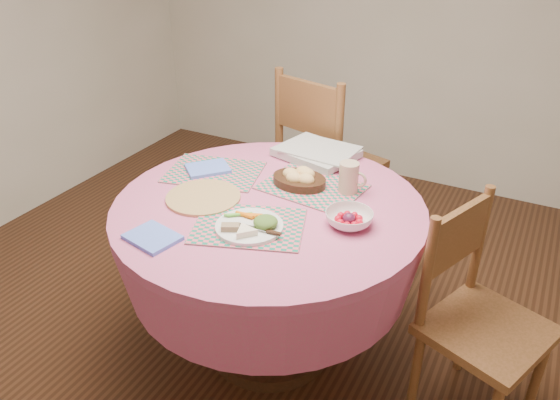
{
  "coord_description": "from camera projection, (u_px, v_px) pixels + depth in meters",
  "views": [
    {
      "loc": [
        0.91,
        -1.64,
        1.81
      ],
      "look_at": [
        0.05,
        0.0,
        0.78
      ],
      "focal_mm": 35.0,
      "sensor_mm": 36.0,
      "label": 1
    }
  ],
  "objects": [
    {
      "name": "placemat_back",
      "position": [
        312.0,
        187.0,
        2.27
      ],
      "size": [
        0.43,
        0.35,
        0.01
      ],
      "primitive_type": "cube",
      "rotation": [
        0.0,
        0.0,
        -0.12
      ],
      "color": "#147259",
      "rests_on": "dining_table"
    },
    {
      "name": "placemat_front",
      "position": [
        249.0,
        226.0,
        2.0
      ],
      "size": [
        0.48,
        0.42,
        0.01
      ],
      "primitive_type": "cube",
      "rotation": [
        0.0,
        0.0,
        0.34
      ],
      "color": "#147259",
      "rests_on": "dining_table"
    },
    {
      "name": "chair_back",
      "position": [
        324.0,
        159.0,
        3.0
      ],
      "size": [
        0.59,
        0.57,
        1.05
      ],
      "rotation": [
        0.0,
        0.0,
        2.88
      ],
      "color": "brown",
      "rests_on": "ground"
    },
    {
      "name": "placemat_left",
      "position": [
        214.0,
        172.0,
        2.39
      ],
      "size": [
        0.46,
        0.39,
        0.01
      ],
      "primitive_type": "cube",
      "rotation": [
        0.0,
        0.0,
        0.24
      ],
      "color": "#147259",
      "rests_on": "dining_table"
    },
    {
      "name": "latte_mug",
      "position": [
        349.0,
        178.0,
        2.2
      ],
      "size": [
        0.12,
        0.08,
        0.13
      ],
      "color": "tan",
      "rests_on": "placemat_back"
    },
    {
      "name": "newspaper_stack",
      "position": [
        317.0,
        152.0,
        2.52
      ],
      "size": [
        0.39,
        0.34,
        0.04
      ],
      "rotation": [
        0.0,
        0.0,
        -0.24
      ],
      "color": "silver",
      "rests_on": "dining_table"
    },
    {
      "name": "bread_bowl",
      "position": [
        300.0,
        178.0,
        2.27
      ],
      "size": [
        0.23,
        0.23,
        0.08
      ],
      "color": "black",
      "rests_on": "placemat_back"
    },
    {
      "name": "napkin_far",
      "position": [
        208.0,
        168.0,
        2.4
      ],
      "size": [
        0.22,
        0.23,
        0.01
      ],
      "primitive_type": "cube",
      "rotation": [
        0.0,
        0.0,
        0.84
      ],
      "color": "#5C7DEE",
      "rests_on": "placemat_left"
    },
    {
      "name": "ground",
      "position": [
        270.0,
        345.0,
        2.52
      ],
      "size": [
        4.0,
        4.0,
        0.0
      ],
      "primitive_type": "plane",
      "color": "#331C0F",
      "rests_on": "ground"
    },
    {
      "name": "chair_right",
      "position": [
        476.0,
        315.0,
        2.01
      ],
      "size": [
        0.52,
        0.53,
        0.89
      ],
      "rotation": [
        0.0,
        0.0,
        1.2
      ],
      "color": "brown",
      "rests_on": "ground"
    },
    {
      "name": "fruit_bowl",
      "position": [
        349.0,
        219.0,
        2.0
      ],
      "size": [
        0.22,
        0.22,
        0.06
      ],
      "rotation": [
        0.0,
        0.0,
        -0.34
      ],
      "color": "white",
      "rests_on": "dining_table"
    },
    {
      "name": "dining_table",
      "position": [
        269.0,
        245.0,
        2.25
      ],
      "size": [
        1.24,
        1.24,
        0.75
      ],
      "color": "#C65C84",
      "rests_on": "ground"
    },
    {
      "name": "dinner_plate",
      "position": [
        250.0,
        225.0,
        1.97
      ],
      "size": [
        0.25,
        0.25,
        0.05
      ],
      "rotation": [
        0.0,
        0.0,
        0.48
      ],
      "color": "white",
      "rests_on": "placemat_front"
    },
    {
      "name": "napkin_near",
      "position": [
        152.0,
        237.0,
        1.93
      ],
      "size": [
        0.21,
        0.17,
        0.01
      ],
      "primitive_type": "cube",
      "rotation": [
        0.0,
        0.0,
        -0.21
      ],
      "color": "#5C7DEE",
      "rests_on": "dining_table"
    },
    {
      "name": "wicker_trivet",
      "position": [
        203.0,
        197.0,
        2.19
      ],
      "size": [
        0.3,
        0.3,
        0.01
      ],
      "primitive_type": "cylinder",
      "color": "#A68848",
      "rests_on": "dining_table"
    }
  ]
}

